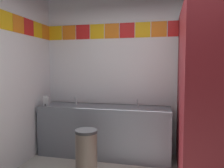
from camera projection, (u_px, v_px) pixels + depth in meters
wall_back at (150, 68)px, 3.75m from camera, size 3.69×0.09×2.90m
vanity_counter at (104, 130)px, 3.68m from camera, size 2.14×0.55×0.83m
faucet_left at (76, 101)px, 3.86m from camera, size 0.04×0.10×0.14m
faucet_right at (138, 103)px, 3.61m from camera, size 0.04×0.10×0.14m
soap_dispenser at (46, 101)px, 3.71m from camera, size 0.09×0.09×0.16m
stall_divider at (198, 95)px, 2.72m from camera, size 0.92×1.30×2.26m
toilet at (219, 149)px, 3.15m from camera, size 0.39×0.49×0.74m
trash_bin at (86, 152)px, 3.06m from camera, size 0.31×0.31×0.61m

